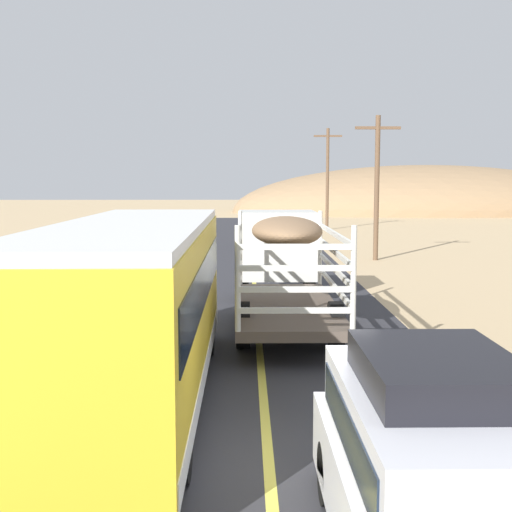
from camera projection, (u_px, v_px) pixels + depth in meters
name	position (u px, v px, depth m)	size (l,w,h in m)	color
ground_plane	(269.00, 468.00, 9.38)	(240.00, 240.00, 0.00)	tan
road_surface	(269.00, 467.00, 9.38)	(8.00, 120.00, 0.02)	#2D2D33
road_centre_line	(269.00, 466.00, 9.38)	(0.16, 117.60, 0.00)	#D8CC4C
suv_near	(433.00, 466.00, 6.71)	(1.90, 4.62, 2.29)	silver
livestock_truck	(280.00, 252.00, 20.28)	(2.53, 9.70, 3.02)	silver
bus	(133.00, 306.00, 11.94)	(2.54, 10.00, 3.21)	gold
car_far	(288.00, 235.00, 39.71)	(1.80, 4.40, 1.46)	black
power_pole_mid	(377.00, 183.00, 32.93)	(2.20, 0.24, 7.01)	brown
power_pole_far	(327.00, 176.00, 52.83)	(2.20, 0.24, 7.87)	brown
distant_hill	(425.00, 212.00, 81.14)	(46.06, 24.17, 11.21)	#957553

